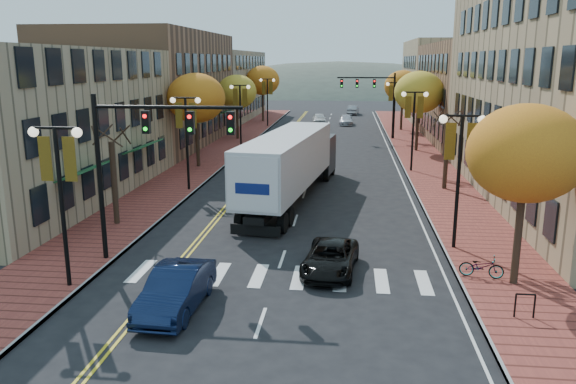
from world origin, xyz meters
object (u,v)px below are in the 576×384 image
(semi_truck, at_px, (293,160))
(navy_sedan, at_px, (176,289))
(black_suv, at_px, (330,258))
(bicycle, at_px, (481,267))

(semi_truck, relative_size, navy_sedan, 3.72)
(semi_truck, bearing_deg, black_suv, -69.51)
(navy_sedan, distance_m, black_suv, 6.51)
(navy_sedan, relative_size, black_suv, 1.05)
(semi_truck, xyz_separation_m, black_suv, (2.69, -11.78, -1.83))
(semi_truck, distance_m, bicycle, 14.89)
(navy_sedan, bearing_deg, bicycle, 21.49)
(navy_sedan, distance_m, bicycle, 11.52)
(semi_truck, bearing_deg, bicycle, -47.28)
(bicycle, bearing_deg, semi_truck, 46.02)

